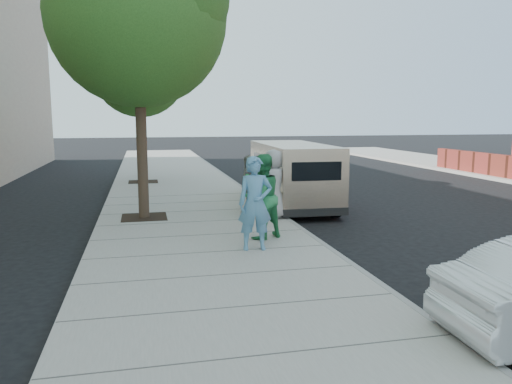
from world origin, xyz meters
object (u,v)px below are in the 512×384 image
parking_meter (251,186)px  person_striped_polo (249,185)px  van (292,174)px  person_officer (255,203)px  tree_far (140,66)px  person_gray_shirt (274,184)px  tree_near (139,10)px  person_green_shirt (262,197)px

parking_meter → person_striped_polo: person_striped_polo is taller
parking_meter → van: size_ratio=0.24×
person_striped_polo → person_officer: bearing=21.7°
tree_far → parking_meter: (2.63, -8.89, -3.78)m
tree_far → person_gray_shirt: size_ratio=3.52×
tree_far → person_officer: bearing=-79.4°
person_officer → person_striped_polo: person_officer is taller
parking_meter → person_officer: person_officer is taller
van → person_gray_shirt: van is taller
tree_near → person_gray_shirt: bearing=-16.0°
parking_meter → person_striped_polo: bearing=96.1°
parking_meter → person_striped_polo: (0.19, 1.11, -0.13)m
person_officer → person_striped_polo: size_ratio=1.16×
van → person_striped_polo: van is taller
person_gray_shirt → tree_far: bearing=-89.9°
van → person_officer: person_officer is taller
parking_meter → person_gray_shirt: person_gray_shirt is taller
person_striped_polo → van: bearing=164.4°
parking_meter → person_officer: (-0.47, -2.60, 0.01)m
parking_meter → person_officer: 2.64m
van → person_gray_shirt: (-1.23, -2.36, 0.01)m
tree_far → person_green_shirt: size_ratio=3.44×
tree_near → tree_far: bearing=90.0°
tree_near → person_officer: tree_near is taller
van → person_officer: 5.82m
tree_far → person_striped_polo: 9.15m
person_green_shirt → person_gray_shirt: 2.22m
van → person_green_shirt: (-2.04, -4.43, 0.03)m
tree_near → person_green_shirt: bearing=-50.2°
tree_near → person_green_shirt: size_ratio=3.98×
tree_far → person_gray_shirt: (3.33, -8.55, -3.81)m
van → person_green_shirt: 4.88m
person_gray_shirt → person_striped_polo: bearing=-77.9°
van → person_gray_shirt: size_ratio=2.97×
person_officer → person_green_shirt: bearing=73.6°
person_gray_shirt → van: bearing=-138.7°
person_green_shirt → person_striped_polo: 2.85m
person_gray_shirt → person_striped_polo: 0.93m
parking_meter → person_striped_polo: 1.13m
parking_meter → person_green_shirt: (-0.11, -1.73, -0.01)m
tree_far → person_officer: size_ratio=3.40×
person_green_shirt → person_gray_shirt: size_ratio=1.03×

